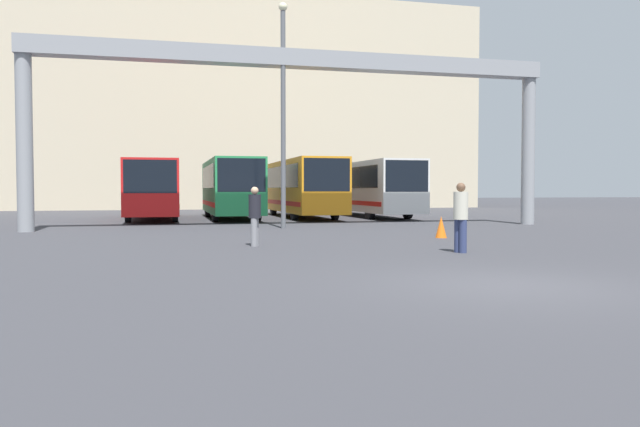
% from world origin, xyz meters
% --- Properties ---
extents(ground_plane, '(200.00, 200.00, 0.00)m').
position_xyz_m(ground_plane, '(0.00, 0.00, 0.00)').
color(ground_plane, '#38383D').
extents(building_backdrop, '(43.13, 12.00, 17.72)m').
position_xyz_m(building_backdrop, '(0.00, 47.29, 8.86)').
color(building_backdrop, beige).
rests_on(building_backdrop, ground).
extents(overhead_gantry, '(21.97, 0.80, 7.38)m').
position_xyz_m(overhead_gantry, '(0.00, 16.29, 5.99)').
color(overhead_gantry, gray).
rests_on(overhead_gantry, ground).
extents(bus_slot_0, '(2.59, 11.24, 3.05)m').
position_xyz_m(bus_slot_0, '(-6.20, 25.52, 1.76)').
color(bus_slot_0, red).
rests_on(bus_slot_0, ground).
extents(bus_slot_1, '(2.49, 10.12, 3.17)m').
position_xyz_m(bus_slot_1, '(-2.07, 24.96, 1.82)').
color(bus_slot_1, '#268C4C').
rests_on(bus_slot_1, ground).
extents(bus_slot_2, '(2.53, 11.61, 3.23)m').
position_xyz_m(bus_slot_2, '(2.07, 25.70, 1.86)').
color(bus_slot_2, orange).
rests_on(bus_slot_2, ground).
extents(bus_slot_3, '(2.51, 11.65, 3.17)m').
position_xyz_m(bus_slot_3, '(6.20, 25.73, 1.83)').
color(bus_slot_3, silver).
rests_on(bus_slot_3, ground).
extents(pedestrian_near_right, '(0.37, 0.37, 1.78)m').
position_xyz_m(pedestrian_near_right, '(1.73, 5.18, 0.94)').
color(pedestrian_near_right, navy).
rests_on(pedestrian_near_right, ground).
extents(pedestrian_near_left, '(0.35, 0.35, 1.68)m').
position_xyz_m(pedestrian_near_left, '(-3.09, 8.27, 0.89)').
color(pedestrian_near_left, gray).
rests_on(pedestrian_near_left, ground).
extents(traffic_cone, '(0.38, 0.38, 0.72)m').
position_xyz_m(traffic_cone, '(3.35, 9.80, 0.36)').
color(traffic_cone, orange).
rests_on(traffic_cone, ground).
extents(lamp_post, '(0.36, 0.36, 9.23)m').
position_xyz_m(lamp_post, '(-0.82, 16.00, 4.98)').
color(lamp_post, '#595B60').
rests_on(lamp_post, ground).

